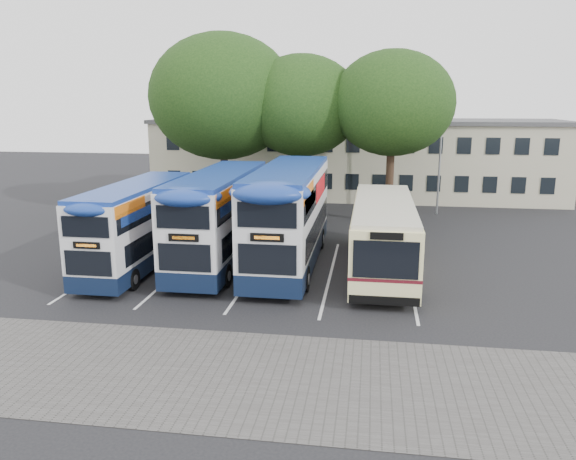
# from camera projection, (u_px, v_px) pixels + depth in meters

# --- Properties ---
(ground) EXTENTS (120.00, 120.00, 0.00)m
(ground) POSITION_uv_depth(u_px,v_px,m) (327.00, 316.00, 20.58)
(ground) COLOR black
(ground) RESTS_ON ground
(paving_strip) EXTENTS (40.00, 6.00, 0.01)m
(paving_strip) POSITION_uv_depth(u_px,v_px,m) (243.00, 376.00, 16.05)
(paving_strip) COLOR #595654
(paving_strip) RESTS_ON ground
(bay_lines) EXTENTS (14.12, 11.00, 0.01)m
(bay_lines) POSITION_uv_depth(u_px,v_px,m) (255.00, 271.00, 25.94)
(bay_lines) COLOR silver
(bay_lines) RESTS_ON ground
(depot_building) EXTENTS (32.40, 8.40, 6.20)m
(depot_building) POSITION_uv_depth(u_px,v_px,m) (354.00, 157.00, 45.87)
(depot_building) COLOR beige
(depot_building) RESTS_ON ground
(lamp_post) EXTENTS (0.25, 1.05, 9.06)m
(lamp_post) POSITION_uv_depth(u_px,v_px,m) (441.00, 140.00, 37.80)
(lamp_post) COLOR gray
(lamp_post) RESTS_ON ground
(tree_left) EXTENTS (9.70, 9.70, 12.06)m
(tree_left) POSITION_uv_depth(u_px,v_px,m) (223.00, 97.00, 36.97)
(tree_left) COLOR black
(tree_left) RESTS_ON ground
(tree_mid) EXTENTS (7.67, 7.67, 10.63)m
(tree_mid) POSITION_uv_depth(u_px,v_px,m) (302.00, 106.00, 36.21)
(tree_mid) COLOR black
(tree_mid) RESTS_ON ground
(tree_right) EXTENTS (7.62, 7.62, 10.77)m
(tree_right) POSITION_uv_depth(u_px,v_px,m) (393.00, 103.00, 34.48)
(tree_right) COLOR black
(tree_right) RESTS_ON ground
(bus_dd_left) EXTENTS (2.31, 9.52, 3.96)m
(bus_dd_left) POSITION_uv_depth(u_px,v_px,m) (138.00, 222.00, 26.09)
(bus_dd_left) COLOR #0D1933
(bus_dd_left) RESTS_ON ground
(bus_dd_mid) EXTENTS (2.56, 10.57, 4.41)m
(bus_dd_mid) POSITION_uv_depth(u_px,v_px,m) (220.00, 214.00, 26.72)
(bus_dd_mid) COLOR #0D1933
(bus_dd_mid) RESTS_ON ground
(bus_dd_right) EXTENTS (2.73, 11.25, 4.69)m
(bus_dd_right) POSITION_uv_depth(u_px,v_px,m) (289.00, 212.00, 26.39)
(bus_dd_right) COLOR #0D1933
(bus_dd_right) RESTS_ON ground
(bus_single) EXTENTS (2.77, 10.89, 3.25)m
(bus_single) POSITION_uv_depth(u_px,v_px,m) (383.00, 231.00, 25.73)
(bus_single) COLOR #F9EEA6
(bus_single) RESTS_ON ground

